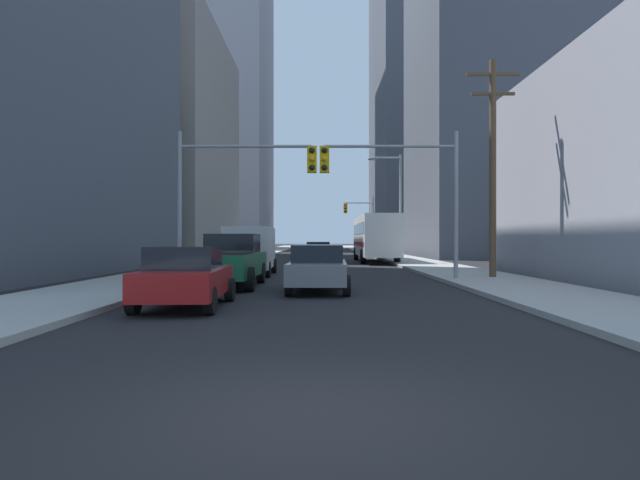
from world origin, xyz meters
TOP-DOWN VIEW (x-y plane):
  - ground_plane at (0.00, 0.00)m, footprint 400.00×400.00m
  - sidewalk_left at (-6.84, 50.00)m, footprint 3.86×160.00m
  - sidewalk_right at (6.84, 50.00)m, footprint 3.86×160.00m
  - city_bus at (4.21, 35.57)m, footprint 2.67×11.50m
  - pickup_truck_green at (-3.15, 14.28)m, footprint 2.20×5.46m
  - cargo_van_silver at (-3.18, 20.57)m, footprint 2.16×5.26m
  - sedan_red at (-3.23, 8.28)m, footprint 1.96×4.27m
  - sedan_grey at (0.02, 12.31)m, footprint 1.95×4.25m
  - sedan_maroon at (-0.02, 33.34)m, footprint 1.95×4.23m
  - traffic_signal_near_left at (-3.07, 16.48)m, footprint 5.56×0.44m
  - traffic_signal_near_right at (3.09, 16.48)m, footprint 5.51×0.44m
  - traffic_signal_far_right at (4.21, 50.29)m, footprint 3.10×0.44m
  - utility_pole_right at (7.22, 17.29)m, footprint 2.20×0.28m
  - street_lamp_right at (5.24, 32.19)m, footprint 2.31×0.32m
  - building_left_mid_office at (-19.95, 50.14)m, footprint 20.14×23.52m
  - building_left_far_tower at (-16.96, 92.21)m, footprint 15.34×26.04m
  - building_right_mid_block at (17.50, 48.76)m, footprint 15.37×18.96m
  - building_right_far_highrise at (17.31, 92.47)m, footprint 14.36×28.77m

SIDE VIEW (x-z plane):
  - ground_plane at x=0.00m, z-range 0.00..0.00m
  - sidewalk_left at x=-6.84m, z-range 0.00..0.15m
  - sidewalk_right at x=6.84m, z-range 0.00..0.15m
  - sedan_red at x=-3.23m, z-range 0.01..1.53m
  - sedan_grey at x=0.02m, z-range 0.01..1.53m
  - sedan_maroon at x=-0.02m, z-range 0.01..1.53m
  - pickup_truck_green at x=-3.15m, z-range -0.02..1.88m
  - cargo_van_silver at x=-3.18m, z-range 0.16..2.42m
  - city_bus at x=4.21m, z-range 0.23..3.63m
  - traffic_signal_far_right at x=4.21m, z-range 1.01..7.01m
  - traffic_signal_near_right at x=3.09m, z-range 1.12..7.12m
  - traffic_signal_near_left at x=-3.07m, z-range 1.12..7.12m
  - street_lamp_right at x=5.24m, z-range 0.78..8.28m
  - utility_pole_right at x=7.22m, z-range 0.27..9.37m
  - building_left_mid_office at x=-19.95m, z-range 0.00..22.46m
  - building_right_mid_block at x=17.50m, z-range 0.00..30.93m
  - building_left_far_tower at x=-16.96m, z-range 0.00..59.06m
  - building_right_far_highrise at x=17.31m, z-range 0.00..65.12m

